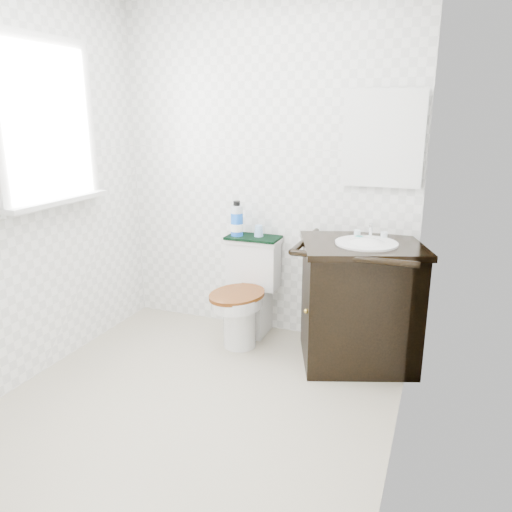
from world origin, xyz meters
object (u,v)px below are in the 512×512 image
Objects in this scene: mouthwash_bottle at (237,220)px; cup at (259,231)px; trash_bin at (254,312)px; toilet at (248,296)px; vanity at (359,300)px.

mouthwash_bottle is 3.09× the size of cup.
trash_bin is 0.73m from mouthwash_bottle.
toilet is 0.56m from mouthwash_bottle.
toilet is at bearing -39.26° from mouthwash_bottle.
trash_bin is 0.64m from cup.
mouthwash_bottle is at bearing -167.35° from cup.
trash_bin is (0.00, 0.13, -0.18)m from toilet.
trash_bin is (-0.82, 0.20, -0.29)m from vanity.
toilet reaches higher than trash_bin.
toilet is at bearing -105.22° from cup.
cup is at bearing 165.49° from vanity.
mouthwash_bottle is 0.18m from cup.
vanity is 3.59× the size of mouthwash_bottle.
cup is at bearing 74.78° from toilet.
trash_bin is at bearing -171.88° from cup.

